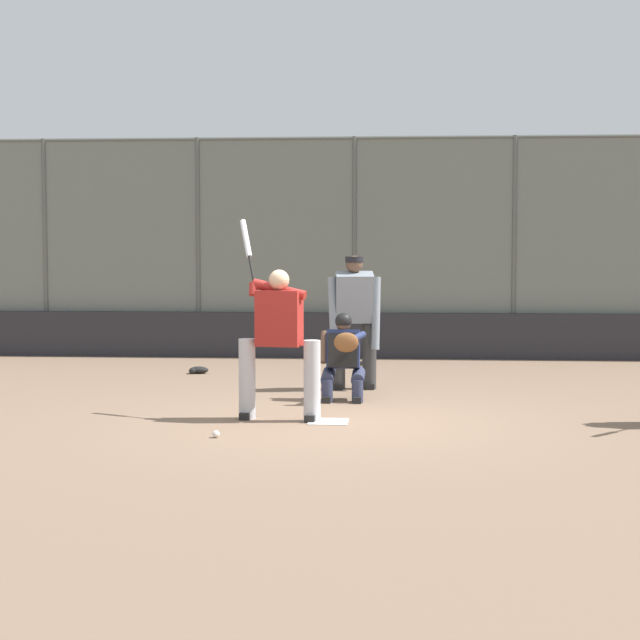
% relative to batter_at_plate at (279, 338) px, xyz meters
% --- Properties ---
extents(ground_plane, '(160.00, 160.00, 0.00)m').
position_rel_batter_at_plate_xyz_m(ground_plane, '(-0.56, 0.12, -0.91)').
color(ground_plane, '#7A604C').
extents(home_plate_marker, '(0.43, 0.43, 0.01)m').
position_rel_batter_at_plate_xyz_m(home_plate_marker, '(-0.56, 0.12, -0.90)').
color(home_plate_marker, white).
rests_on(home_plate_marker, ground_plane).
extents(backstop_fence, '(21.68, 0.08, 3.77)m').
position_rel_batter_at_plate_xyz_m(backstop_fence, '(-0.56, -6.61, 1.06)').
color(backstop_fence, '#515651').
rests_on(backstop_fence, ground_plane).
extents(padding_wall, '(21.17, 0.18, 0.78)m').
position_rel_batter_at_plate_xyz_m(padding_wall, '(-0.56, -6.51, -0.52)').
color(padding_wall, '#28282D').
rests_on(padding_wall, ground_plane).
extents(bleachers_beyond, '(15.12, 2.50, 1.48)m').
position_rel_batter_at_plate_xyz_m(bleachers_beyond, '(-1.64, -9.12, -0.42)').
color(bleachers_beyond, slate).
rests_on(bleachers_beyond, ground_plane).
extents(batter_at_plate, '(0.98, 0.75, 2.23)m').
position_rel_batter_at_plate_xyz_m(batter_at_plate, '(0.00, 0.00, 0.00)').
color(batter_at_plate, '#B7B7BC').
rests_on(batter_at_plate, ground_plane).
extents(catcher_behind_plate, '(0.57, 0.67, 1.09)m').
position_rel_batter_at_plate_xyz_m(catcher_behind_plate, '(-0.64, -1.51, -0.34)').
color(catcher_behind_plate, '#2D334C').
rests_on(catcher_behind_plate, ground_plane).
extents(umpire_home, '(0.73, 0.49, 1.79)m').
position_rel_batter_at_plate_xyz_m(umpire_home, '(-0.73, -2.55, 0.06)').
color(umpire_home, '#333333').
rests_on(umpire_home, ground_plane).
extents(spare_bat_third_base_side, '(0.20, 0.80, 0.07)m').
position_rel_batter_at_plate_xyz_m(spare_bat_third_base_side, '(-0.76, -5.64, -0.88)').
color(spare_bat_third_base_side, black).
rests_on(spare_bat_third_base_side, ground_plane).
extents(fielding_glove_on_dirt, '(0.29, 0.22, 0.11)m').
position_rel_batter_at_plate_xyz_m(fielding_glove_on_dirt, '(1.69, -4.14, -0.86)').
color(fielding_glove_on_dirt, black).
rests_on(fielding_glove_on_dirt, ground_plane).
extents(baseball_loose, '(0.07, 0.07, 0.07)m').
position_rel_batter_at_plate_xyz_m(baseball_loose, '(0.51, 1.14, -0.87)').
color(baseball_loose, white).
rests_on(baseball_loose, ground_plane).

